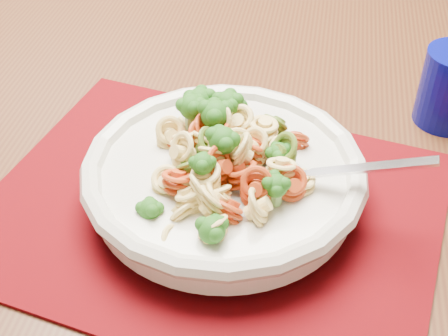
{
  "coord_description": "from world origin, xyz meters",
  "views": [
    {
      "loc": [
        0.2,
        -1.15,
        1.11
      ],
      "look_at": [
        0.21,
        -0.71,
        0.73
      ],
      "focal_mm": 50.0,
      "sensor_mm": 36.0,
      "label": 1
    }
  ],
  "objects": [
    {
      "name": "dining_table",
      "position": [
        0.18,
        -0.64,
        0.6
      ],
      "size": [
        1.5,
        1.12,
        0.69
      ],
      "rotation": [
        0.0,
        0.0,
        -0.2
      ],
      "color": "#4B2A15",
      "rests_on": "ground"
    },
    {
      "name": "placemat",
      "position": [
        0.2,
        -0.72,
        0.69
      ],
      "size": [
        0.52,
        0.47,
        0.0
      ],
      "primitive_type": "cube",
      "rotation": [
        0.0,
        0.0,
        -0.39
      ],
      "color": "#580304",
      "rests_on": "dining_table"
    },
    {
      "name": "pasta_bowl",
      "position": [
        0.21,
        -0.71,
        0.73
      ],
      "size": [
        0.27,
        0.27,
        0.05
      ],
      "color": "beige",
      "rests_on": "placemat"
    },
    {
      "name": "fork",
      "position": [
        0.26,
        -0.73,
        0.74
      ],
      "size": [
        0.18,
        0.08,
        0.08
      ],
      "primitive_type": null,
      "rotation": [
        0.0,
        -0.35,
        -0.29
      ],
      "color": "silver",
      "rests_on": "pasta_bowl"
    },
    {
      "name": "pasta_broccoli_heap",
      "position": [
        0.21,
        -0.71,
        0.74
      ],
      "size": [
        0.23,
        0.23,
        0.06
      ],
      "primitive_type": null,
      "color": "#E6C971",
      "rests_on": "pasta_bowl"
    }
  ]
}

